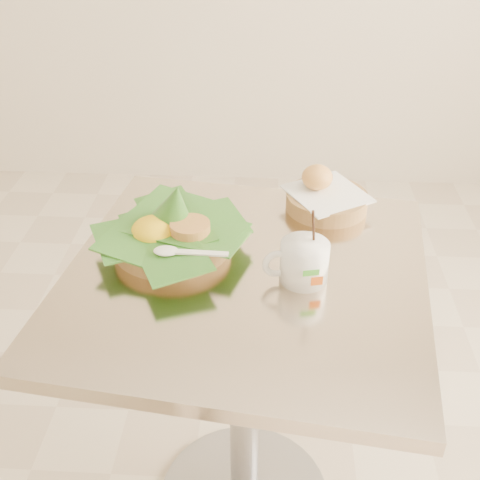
# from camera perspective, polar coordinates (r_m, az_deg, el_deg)

# --- Properties ---
(floor) EXTENTS (3.60, 3.60, 0.00)m
(floor) POSITION_cam_1_polar(r_m,az_deg,el_deg) (1.78, -4.58, -21.59)
(floor) COLOR beige
(floor) RESTS_ON ground
(cafe_table) EXTENTS (0.78, 0.78, 0.75)m
(cafe_table) POSITION_cam_1_polar(r_m,az_deg,el_deg) (1.33, 0.48, -10.70)
(cafe_table) COLOR gray
(cafe_table) RESTS_ON floor
(rice_basket) EXTENTS (0.31, 0.31, 0.15)m
(rice_basket) POSITION_cam_1_polar(r_m,az_deg,el_deg) (1.24, -6.53, 0.97)
(rice_basket) COLOR #A17C45
(rice_basket) RESTS_ON cafe_table
(bread_basket) EXTENTS (0.22, 0.22, 0.10)m
(bread_basket) POSITION_cam_1_polar(r_m,az_deg,el_deg) (1.39, 8.07, 4.09)
(bread_basket) COLOR #A17C45
(bread_basket) RESTS_ON cafe_table
(coffee_mug) EXTENTS (0.13, 0.10, 0.16)m
(coffee_mug) POSITION_cam_1_polar(r_m,az_deg,el_deg) (1.14, 5.99, -1.99)
(coffee_mug) COLOR white
(coffee_mug) RESTS_ON cafe_table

